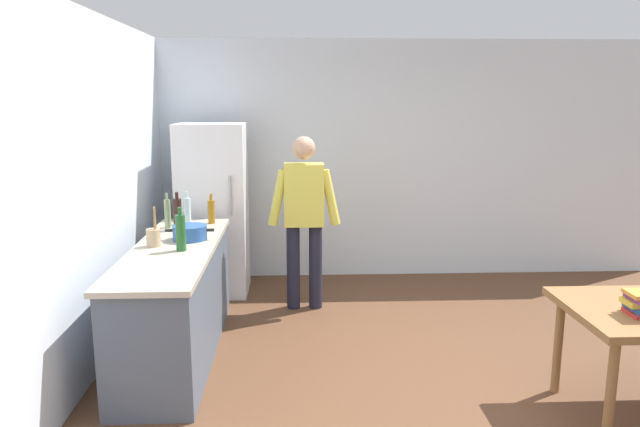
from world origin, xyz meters
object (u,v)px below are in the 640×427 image
(bottle_oil_amber, at_px, (211,211))
(bottle_wine_dark, at_px, (178,214))
(utensil_jar, at_px, (153,237))
(refrigerator, at_px, (213,209))
(bottle_vinegar_tall, at_px, (167,213))
(bottle_wine_green, at_px, (181,232))
(person, at_px, (304,211))
(bottle_water_clear, at_px, (187,210))
(cooking_pot, at_px, (190,233))

(bottle_oil_amber, distance_m, bottle_wine_dark, 0.37)
(utensil_jar, bearing_deg, refrigerator, 80.54)
(utensil_jar, xyz_separation_m, bottle_vinegar_tall, (-0.03, 0.68, 0.06))
(bottle_oil_amber, xyz_separation_m, bottle_wine_dark, (-0.26, -0.26, 0.03))
(utensil_jar, bearing_deg, bottle_wine_green, -30.63)
(refrigerator, xyz_separation_m, person, (0.95, -0.55, 0.08))
(utensil_jar, xyz_separation_m, bottle_oil_amber, (0.34, 0.86, 0.04))
(person, distance_m, utensil_jar, 1.58)
(bottle_water_clear, bearing_deg, bottle_wine_green, -82.77)
(bottle_wine_dark, bearing_deg, bottle_water_clear, 82.42)
(person, height_order, utensil_jar, person)
(cooking_pot, xyz_separation_m, utensil_jar, (-0.25, -0.21, 0.02))
(person, height_order, bottle_wine_green, person)
(bottle_wine_dark, bearing_deg, refrigerator, 79.32)
(person, relative_size, cooking_pot, 4.25)
(utensil_jar, distance_m, bottle_oil_amber, 0.92)
(person, distance_m, bottle_wine_dark, 1.21)
(bottle_wine_dark, bearing_deg, cooking_pot, -65.98)
(refrigerator, distance_m, bottle_oil_amber, 0.72)
(cooking_pot, xyz_separation_m, bottle_water_clear, (-0.13, 0.66, 0.07))
(person, height_order, bottle_vinegar_tall, person)
(utensil_jar, relative_size, bottle_vinegar_tall, 1.00)
(refrigerator, distance_m, person, 1.10)
(person, height_order, bottle_wine_dark, person)
(cooking_pot, height_order, bottle_oil_amber, bottle_oil_amber)
(person, bearing_deg, cooking_pot, -140.42)
(cooking_pot, bearing_deg, bottle_wine_dark, 114.02)
(bottle_wine_dark, bearing_deg, bottle_oil_amber, 45.20)
(bottle_oil_amber, relative_size, bottle_water_clear, 0.93)
(bottle_wine_dark, bearing_deg, bottle_wine_green, -77.44)
(refrigerator, bearing_deg, bottle_wine_dark, -100.68)
(refrigerator, height_order, bottle_oil_amber, refrigerator)
(person, xyz_separation_m, bottle_wine_green, (-0.97, -1.15, 0.07))
(bottle_wine_dark, relative_size, bottle_vinegar_tall, 1.06)
(bottle_water_clear, bearing_deg, bottle_vinegar_tall, -127.52)
(cooking_pot, distance_m, bottle_wine_green, 0.37)
(person, xyz_separation_m, cooking_pot, (-0.96, -0.80, -0.02))
(refrigerator, distance_m, bottle_wine_green, 1.71)
(refrigerator, bearing_deg, bottle_oil_amber, -83.57)
(bottle_water_clear, bearing_deg, person, 7.28)
(cooking_pot, xyz_separation_m, bottle_wine_dark, (-0.17, 0.38, 0.09))
(refrigerator, xyz_separation_m, bottle_oil_amber, (0.08, -0.70, 0.12))
(person, distance_m, cooking_pot, 1.25)
(person, bearing_deg, bottle_wine_green, -129.99)
(person, distance_m, bottle_vinegar_tall, 1.28)
(cooking_pot, bearing_deg, utensil_jar, -139.20)
(refrigerator, xyz_separation_m, bottle_water_clear, (-0.15, -0.69, 0.13))
(utensil_jar, bearing_deg, bottle_water_clear, 82.50)
(refrigerator, xyz_separation_m, bottle_wine_dark, (-0.18, -0.97, 0.15))
(bottle_wine_green, relative_size, bottle_wine_dark, 1.00)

